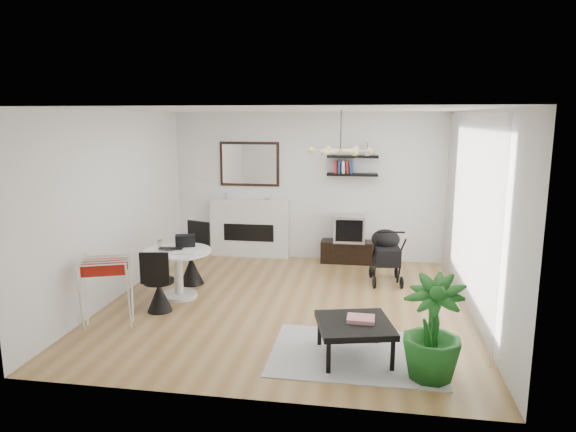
% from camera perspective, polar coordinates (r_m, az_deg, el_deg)
% --- Properties ---
extents(floor, '(5.00, 5.00, 0.00)m').
position_cam_1_polar(floor, '(7.35, -0.15, -9.82)').
color(floor, olive).
rests_on(floor, ground).
extents(ceiling, '(5.00, 5.00, 0.00)m').
position_cam_1_polar(ceiling, '(6.87, -0.16, 11.73)').
color(ceiling, white).
rests_on(ceiling, wall_back).
extents(wall_back, '(5.00, 0.00, 5.00)m').
position_cam_1_polar(wall_back, '(9.43, 2.28, 3.28)').
color(wall_back, white).
rests_on(wall_back, floor).
extents(wall_left, '(0.00, 5.00, 5.00)m').
position_cam_1_polar(wall_left, '(7.78, -18.65, 1.08)').
color(wall_left, white).
rests_on(wall_left, floor).
extents(wall_right, '(0.00, 5.00, 5.00)m').
position_cam_1_polar(wall_right, '(7.04, 20.37, -0.02)').
color(wall_right, white).
rests_on(wall_right, floor).
extents(sheer_curtain, '(0.04, 3.60, 2.60)m').
position_cam_1_polar(sheer_curtain, '(7.21, 19.29, 0.30)').
color(sheer_curtain, white).
rests_on(sheer_curtain, wall_right).
extents(fireplace, '(1.50, 0.17, 2.16)m').
position_cam_1_polar(fireplace, '(9.66, -4.30, -0.56)').
color(fireplace, white).
rests_on(fireplace, floor).
extents(shelf_lower, '(0.90, 0.25, 0.04)m').
position_cam_1_polar(shelf_lower, '(9.21, 7.17, 4.59)').
color(shelf_lower, black).
rests_on(shelf_lower, wall_back).
extents(shelf_upper, '(0.90, 0.25, 0.04)m').
position_cam_1_polar(shelf_upper, '(9.18, 7.22, 6.58)').
color(shelf_upper, black).
rests_on(shelf_upper, wall_back).
extents(pendant_lamp, '(0.90, 0.90, 0.10)m').
position_cam_1_polar(pendant_lamp, '(7.11, 5.85, 7.22)').
color(pendant_lamp, '#D5B870').
rests_on(pendant_lamp, ceiling).
extents(tv_console, '(1.06, 0.37, 0.40)m').
position_cam_1_polar(tv_console, '(9.40, 6.95, -3.97)').
color(tv_console, black).
rests_on(tv_console, floor).
extents(crt_tv, '(0.56, 0.49, 0.49)m').
position_cam_1_polar(crt_tv, '(9.30, 6.86, -1.34)').
color(crt_tv, '#ADADAF').
rests_on(crt_tv, tv_console).
extents(dining_table, '(0.97, 0.97, 0.71)m').
position_cam_1_polar(dining_table, '(7.67, -12.11, -5.48)').
color(dining_table, white).
rests_on(dining_table, floor).
extents(laptop, '(0.38, 0.27, 0.03)m').
position_cam_1_polar(laptop, '(7.59, -12.97, -3.68)').
color(laptop, black).
rests_on(laptop, dining_table).
extents(black_bag, '(0.33, 0.26, 0.17)m').
position_cam_1_polar(black_bag, '(7.79, -11.34, -2.70)').
color(black_bag, black).
rests_on(black_bag, dining_table).
extents(newspaper, '(0.36, 0.30, 0.01)m').
position_cam_1_polar(newspaper, '(7.47, -11.32, -3.93)').
color(newspaper, silver).
rests_on(newspaper, dining_table).
extents(drinking_glass, '(0.06, 0.06, 0.11)m').
position_cam_1_polar(drinking_glass, '(7.82, -14.03, -3.00)').
color(drinking_glass, white).
rests_on(drinking_glass, dining_table).
extents(chair_far, '(0.51, 0.52, 0.98)m').
position_cam_1_polar(chair_far, '(8.29, -10.59, -5.33)').
color(chair_far, black).
rests_on(chair_far, floor).
extents(chair_near, '(0.43, 0.45, 0.88)m').
position_cam_1_polar(chair_near, '(7.23, -14.15, -8.19)').
color(chair_near, black).
rests_on(chair_near, floor).
extents(drying_rack, '(0.75, 0.73, 0.89)m').
position_cam_1_polar(drying_rack, '(6.84, -19.47, -7.89)').
color(drying_rack, white).
rests_on(drying_rack, floor).
extents(stroller, '(0.54, 0.80, 0.94)m').
position_cam_1_polar(stroller, '(8.37, 10.83, -4.53)').
color(stroller, black).
rests_on(stroller, floor).
extents(rug, '(1.89, 1.36, 0.01)m').
position_cam_1_polar(rug, '(5.97, 7.57, -14.94)').
color(rug, '#ABABAB').
rests_on(rug, floor).
extents(coffee_table, '(0.94, 0.94, 0.40)m').
position_cam_1_polar(coffee_table, '(5.75, 7.41, -12.03)').
color(coffee_table, black).
rests_on(coffee_table, rug).
extents(magazines, '(0.31, 0.24, 0.04)m').
position_cam_1_polar(magazines, '(5.77, 8.09, -11.25)').
color(magazines, '#CB3241').
rests_on(magazines, coffee_table).
extents(potted_plant, '(0.78, 0.78, 1.07)m').
position_cam_1_polar(potted_plant, '(5.42, 15.74, -11.94)').
color(potted_plant, '#19591A').
rests_on(potted_plant, floor).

